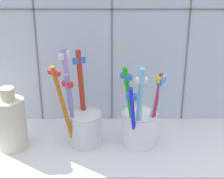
{
  "coord_description": "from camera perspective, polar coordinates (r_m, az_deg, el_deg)",
  "views": [
    {
      "loc": [
        -0.31,
        -64.58,
        42.6
      ],
      "look_at": [
        0.0,
        0.78,
        13.83
      ],
      "focal_mm": 59.44,
      "sensor_mm": 36.0,
      "label": 1
    }
  ],
  "objects": [
    {
      "name": "counter_slab",
      "position": [
        0.77,
        0.0,
        -9.03
      ],
      "size": [
        64.0,
        22.0,
        2.0
      ],
      "primitive_type": "cube",
      "color": "silver",
      "rests_on": "ground"
    },
    {
      "name": "tile_wall_back",
      "position": [
        0.79,
        -0.04,
        9.05
      ],
      "size": [
        64.0,
        2.2,
        45.0
      ],
      "color": "silver",
      "rests_on": "ground"
    },
    {
      "name": "toothbrush_cup_left",
      "position": [
        0.75,
        -4.58,
        -4.97
      ],
      "size": [
        9.28,
        10.87,
        19.34
      ],
      "color": "silver",
      "rests_on": "counter_slab"
    },
    {
      "name": "toothbrush_cup_right",
      "position": [
        0.75,
        4.3,
        -5.28
      ],
      "size": [
        8.69,
        10.15,
        18.21
      ],
      "color": "white",
      "rests_on": "counter_slab"
    },
    {
      "name": "ceramic_vase",
      "position": [
        0.75,
        -15.31,
        -4.92
      ],
      "size": [
        5.99,
        5.99,
        12.86
      ],
      "color": "beige",
      "rests_on": "counter_slab"
    }
  ]
}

